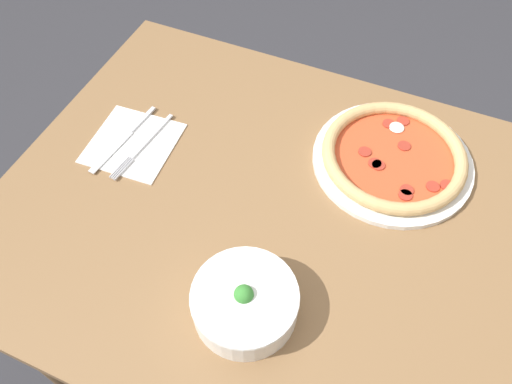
% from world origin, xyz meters
% --- Properties ---
extents(ground_plane, '(8.00, 8.00, 0.00)m').
position_xyz_m(ground_plane, '(0.00, 0.00, 0.00)').
color(ground_plane, '#333338').
extents(dining_table, '(1.25, 0.83, 0.77)m').
position_xyz_m(dining_table, '(0.00, 0.00, 0.66)').
color(dining_table, olive).
rests_on(dining_table, ground_plane).
extents(pizza, '(0.32, 0.32, 0.04)m').
position_xyz_m(pizza, '(-0.08, -0.20, 0.79)').
color(pizza, white).
rests_on(pizza, dining_table).
extents(bowl, '(0.17, 0.17, 0.08)m').
position_xyz_m(bowl, '(0.07, 0.20, 0.81)').
color(bowl, white).
rests_on(bowl, dining_table).
extents(napkin, '(0.18, 0.18, 0.00)m').
position_xyz_m(napkin, '(0.43, -0.04, 0.77)').
color(napkin, white).
rests_on(napkin, dining_table).
extents(fork, '(0.03, 0.20, 0.00)m').
position_xyz_m(fork, '(0.40, -0.04, 0.78)').
color(fork, silver).
rests_on(fork, napkin).
extents(knife, '(0.04, 0.21, 0.01)m').
position_xyz_m(knife, '(0.45, -0.05, 0.78)').
color(knife, silver).
rests_on(knife, napkin).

